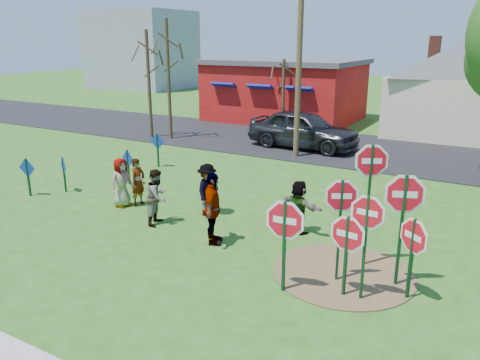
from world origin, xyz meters
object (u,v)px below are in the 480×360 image
object	(u,v)px
stop_sign_b	(370,174)
person_b	(138,182)
stop_sign_d	(404,203)
person_a	(122,182)
suv	(303,129)
stop_sign_a	(285,227)
utility_pole	(299,62)
stop_sign_c	(367,224)

from	to	relation	value
stop_sign_b	person_b	distance (m)	7.60
stop_sign_d	person_a	bearing A→B (deg)	152.59
stop_sign_b	suv	world-z (taller)	stop_sign_b
stop_sign_a	utility_pole	bearing A→B (deg)	105.84
stop_sign_a	person_b	xyz separation A→B (m)	(-6.26, 2.61, -0.68)
stop_sign_a	stop_sign_b	xyz separation A→B (m)	(1.17, 1.99, 0.79)
stop_sign_b	stop_sign_d	size ratio (longest dim) A/B	1.15
stop_sign_d	suv	xyz separation A→B (m)	(-6.79, 11.39, -0.93)
stop_sign_d	utility_pole	bearing A→B (deg)	101.95
person_a	person_b	size ratio (longest dim) A/B	1.03
stop_sign_c	person_a	size ratio (longest dim) A/B	1.50
stop_sign_a	stop_sign_d	xyz separation A→B (m)	(2.04, 1.40, 0.44)
stop_sign_d	person_b	bearing A→B (deg)	150.03
person_b	utility_pole	bearing A→B (deg)	-12.10
stop_sign_c	person_a	bearing A→B (deg)	170.46
suv	utility_pole	xyz separation A→B (m)	(0.36, -1.73, 3.25)
person_b	utility_pole	xyz separation A→B (m)	(1.87, 8.45, 3.44)
stop_sign_d	person_a	distance (m)	8.79
stop_sign_b	person_b	xyz separation A→B (m)	(-7.43, 0.62, -1.47)
suv	stop_sign_a	bearing A→B (deg)	-155.33
stop_sign_a	stop_sign_b	size ratio (longest dim) A/B	0.71
stop_sign_c	person_b	xyz separation A→B (m)	(-7.80, 2.16, -0.89)
person_b	suv	distance (m)	10.29
stop_sign_b	person_a	bearing A→B (deg)	149.07
stop_sign_d	stop_sign_a	bearing A→B (deg)	-167.10
stop_sign_a	stop_sign_c	world-z (taller)	stop_sign_c
person_a	utility_pole	world-z (taller)	utility_pole
stop_sign_c	utility_pole	bearing A→B (deg)	122.21
stop_sign_c	person_b	distance (m)	8.14
stop_sign_c	utility_pole	xyz separation A→B (m)	(-5.93, 10.61, 2.54)
utility_pole	suv	bearing A→B (deg)	101.92
stop_sign_d	suv	distance (m)	13.29
stop_sign_a	utility_pole	world-z (taller)	utility_pole
stop_sign_a	utility_pole	xyz separation A→B (m)	(-4.39, 11.06, 2.76)
stop_sign_c	person_a	xyz separation A→B (m)	(-8.18, 1.82, -0.87)
stop_sign_c	utility_pole	distance (m)	12.42
stop_sign_b	stop_sign_c	distance (m)	1.68
stop_sign_a	stop_sign_c	size ratio (longest dim) A/B	0.91
stop_sign_c	person_b	bearing A→B (deg)	167.54
person_b	utility_pole	world-z (taller)	utility_pole
stop_sign_c	person_a	distance (m)	8.43
stop_sign_b	utility_pole	world-z (taller)	utility_pole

